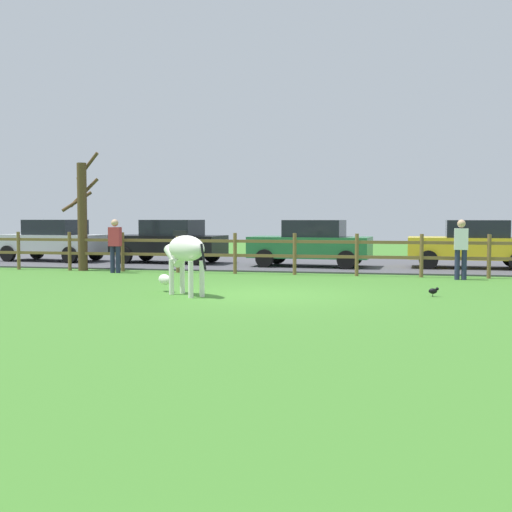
% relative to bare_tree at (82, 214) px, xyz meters
% --- Properties ---
extents(ground_plane, '(60.00, 60.00, 0.00)m').
position_rel_bare_tree_xyz_m(ground_plane, '(6.95, -5.10, -1.82)').
color(ground_plane, '#3D7528').
extents(parking_asphalt, '(28.00, 7.40, 0.05)m').
position_rel_bare_tree_xyz_m(parking_asphalt, '(6.95, 4.20, -1.79)').
color(parking_asphalt, '#47474C').
rests_on(parking_asphalt, ground_plane).
extents(paddock_fence, '(21.94, 0.11, 1.23)m').
position_rel_bare_tree_xyz_m(paddock_fence, '(6.86, -0.10, -1.12)').
color(paddock_fence, brown).
rests_on(paddock_fence, ground_plane).
extents(bare_tree, '(1.15, 0.88, 3.80)m').
position_rel_bare_tree_xyz_m(bare_tree, '(0.00, 0.00, 0.00)').
color(bare_tree, '#513A23').
rests_on(bare_tree, ground_plane).
extents(zebra, '(1.59, 1.40, 1.41)m').
position_rel_bare_tree_xyz_m(zebra, '(5.31, -5.61, -0.89)').
color(zebra, white).
rests_on(zebra, ground_plane).
extents(crow_on_grass, '(0.21, 0.10, 0.20)m').
position_rel_bare_tree_xyz_m(crow_on_grass, '(10.61, -4.70, -1.69)').
color(crow_on_grass, black).
rests_on(crow_on_grass, ground_plane).
extents(parked_car_yellow, '(4.05, 1.99, 1.56)m').
position_rel_bare_tree_xyz_m(parked_car_yellow, '(12.21, 3.03, -0.97)').
color(parked_car_yellow, yellow).
rests_on(parked_car_yellow, parking_asphalt).
extents(parked_car_black, '(4.14, 2.17, 1.56)m').
position_rel_bare_tree_xyz_m(parked_car_black, '(1.76, 3.20, -0.97)').
color(parked_car_black, black).
rests_on(parked_car_black, parking_asphalt).
extents(parked_car_silver, '(4.16, 2.22, 1.56)m').
position_rel_bare_tree_xyz_m(parked_car_silver, '(-2.90, 3.24, -0.97)').
color(parked_car_silver, '#B7BABF').
rests_on(parked_car_silver, parking_asphalt).
extents(parked_car_green, '(4.11, 2.11, 1.56)m').
position_rel_bare_tree_xyz_m(parked_car_green, '(7.00, 2.61, -0.97)').
color(parked_car_green, '#236B38').
rests_on(parked_car_green, parking_asphalt).
extents(visitor_left_of_tree, '(0.36, 0.22, 1.64)m').
position_rel_bare_tree_xyz_m(visitor_left_of_tree, '(1.39, -0.62, -0.91)').
color(visitor_left_of_tree, '#232847').
rests_on(visitor_left_of_tree, ground_plane).
extents(visitor_right_of_tree, '(0.37, 0.23, 1.64)m').
position_rel_bare_tree_xyz_m(visitor_right_of_tree, '(11.52, -0.64, -0.91)').
color(visitor_right_of_tree, '#232847').
rests_on(visitor_right_of_tree, ground_plane).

